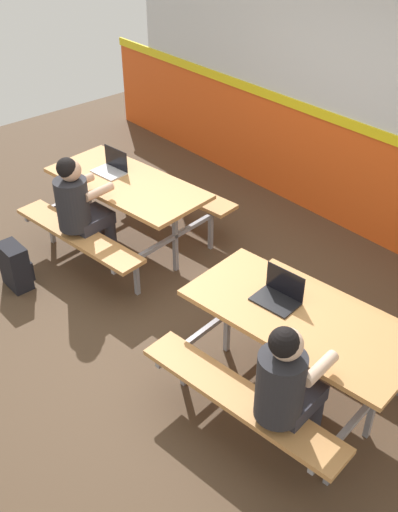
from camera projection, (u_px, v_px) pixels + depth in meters
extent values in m
cube|color=#4C3826|center=(189.00, 313.00, 5.33)|extent=(10.00, 10.00, 0.02)
cube|color=#E55119|center=(352.00, 179.00, 6.22)|extent=(8.00, 0.12, 1.10)
cube|color=yellow|center=(357.00, 126.00, 5.84)|extent=(8.00, 0.03, 0.10)
cube|color=silver|center=(374.00, 47.00, 5.44)|extent=(6.72, 0.12, 1.40)
cube|color=tan|center=(127.00, 183.00, 5.79)|extent=(1.72, 0.93, 0.04)
cube|color=tan|center=(78.00, 235.00, 5.57)|extent=(1.59, 0.46, 0.04)
cube|color=tan|center=(173.00, 186.00, 6.34)|extent=(1.59, 0.46, 0.04)
cube|color=gray|center=(88.00, 195.00, 6.36)|extent=(0.04, 0.04, 0.70)
cube|color=gray|center=(88.00, 191.00, 6.33)|extent=(0.22, 1.54, 0.04)
cube|color=gray|center=(51.00, 225.00, 6.13)|extent=(0.04, 0.04, 0.41)
cube|color=gray|center=(125.00, 190.00, 6.75)|extent=(0.04, 0.04, 0.41)
cube|color=gray|center=(175.00, 240.00, 5.65)|extent=(0.04, 0.04, 0.70)
cube|color=gray|center=(175.00, 236.00, 5.62)|extent=(0.22, 1.54, 0.04)
cube|color=gray|center=(136.00, 276.00, 5.42)|extent=(0.04, 0.04, 0.41)
cube|color=gray|center=(211.00, 231.00, 6.04)|extent=(0.04, 0.04, 0.41)
cube|color=tan|center=(300.00, 317.00, 4.17)|extent=(1.72, 0.93, 0.04)
cube|color=tan|center=(240.00, 398.00, 3.95)|extent=(1.59, 0.46, 0.04)
cube|color=tan|center=(342.00, 306.00, 4.72)|extent=(1.59, 0.46, 0.04)
cube|color=gray|center=(227.00, 317.00, 4.73)|extent=(0.04, 0.04, 0.70)
cube|color=gray|center=(228.00, 313.00, 4.71)|extent=(0.22, 1.54, 0.04)
cube|color=gray|center=(183.00, 365.00, 4.51)|extent=(0.04, 0.04, 0.41)
cube|color=gray|center=(265.00, 301.00, 5.12)|extent=(0.04, 0.04, 0.41)
cube|color=gray|center=(374.00, 402.00, 4.02)|extent=(0.04, 0.04, 0.70)
cube|color=gray|center=(375.00, 398.00, 4.00)|extent=(0.22, 1.54, 0.04)
cube|color=gray|center=(331.00, 463.00, 3.80)|extent=(0.04, 0.04, 0.41)
cylinder|color=#2D2D38|center=(99.00, 235.00, 5.94)|extent=(0.11, 0.11, 0.45)
cylinder|color=#2D2D38|center=(111.00, 242.00, 5.84)|extent=(0.11, 0.11, 0.45)
cube|color=#2D2D38|center=(90.00, 220.00, 5.64)|extent=(0.34, 0.41, 0.12)
cylinder|color=#26262B|center=(73.00, 204.00, 5.40)|extent=(0.30, 0.30, 0.48)
cylinder|color=tan|center=(79.00, 182.00, 5.54)|extent=(0.11, 0.31, 0.08)
cylinder|color=tan|center=(99.00, 192.00, 5.38)|extent=(0.11, 0.31, 0.08)
sphere|color=tan|center=(70.00, 170.00, 5.22)|extent=(0.20, 0.20, 0.20)
sphere|color=black|center=(67.00, 168.00, 5.18)|extent=(0.18, 0.18, 0.18)
cylinder|color=#2D2D38|center=(291.00, 406.00, 4.15)|extent=(0.11, 0.11, 0.45)
cylinder|color=#2D2D38|center=(313.00, 420.00, 4.05)|extent=(0.11, 0.11, 0.45)
cube|color=#2D2D38|center=(293.00, 397.00, 3.84)|extent=(0.34, 0.41, 0.12)
cylinder|color=#26262B|center=(280.00, 386.00, 3.60)|extent=(0.30, 0.30, 0.48)
cylinder|color=beige|center=(282.00, 346.00, 3.75)|extent=(0.11, 0.31, 0.08)
cylinder|color=beige|center=(320.00, 368.00, 3.59)|extent=(0.11, 0.31, 0.08)
sphere|color=beige|center=(287.00, 344.00, 3.43)|extent=(0.20, 0.20, 0.20)
sphere|color=black|center=(284.00, 342.00, 3.39)|extent=(0.18, 0.18, 0.18)
cube|color=silver|center=(109.00, 172.00, 5.92)|extent=(0.34, 0.25, 0.01)
cube|color=black|center=(116.00, 158.00, 5.92)|extent=(0.32, 0.04, 0.21)
cube|color=black|center=(275.00, 301.00, 4.27)|extent=(0.34, 0.25, 0.01)
cube|color=black|center=(285.00, 282.00, 4.27)|extent=(0.32, 0.04, 0.21)
cube|color=black|center=(15.00, 266.00, 5.52)|extent=(0.30, 0.18, 0.44)
cube|color=black|center=(27.00, 267.00, 5.61)|extent=(0.21, 0.04, 0.19)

